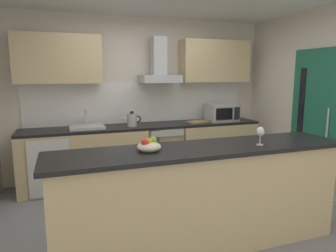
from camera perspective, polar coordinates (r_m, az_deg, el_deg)
ground at (r=3.78m, az=2.42°, el=-17.12°), size 5.31×4.59×0.02m
wall_back at (r=5.16m, az=-5.22°, el=5.26°), size 5.31×0.12×2.60m
wall_right at (r=4.70m, az=28.55°, el=3.69°), size 0.12×4.59×2.60m
backsplash_tile at (r=5.10m, az=-5.00°, el=4.42°), size 3.67×0.02×0.66m
counter_back at (r=4.94m, az=-3.97°, el=-4.94°), size 3.80×0.60×0.90m
counter_island at (r=3.05m, az=6.39°, el=-13.16°), size 2.90×0.64×1.02m
upper_cabinets at (r=4.93m, az=-4.65°, el=12.16°), size 3.74×0.32×0.70m
side_door at (r=4.84m, az=25.62°, el=0.79°), size 0.08×0.85×2.05m
oven at (r=4.98m, az=-1.13°, el=-4.67°), size 0.60×0.62×0.80m
refrigerator at (r=4.75m, az=-21.21°, el=-6.48°), size 0.58×0.60×0.85m
microwave at (r=5.28m, az=10.07°, el=2.52°), size 0.50×0.38×0.30m
sink at (r=4.67m, az=-14.95°, el=-0.10°), size 0.50×0.40×0.26m
kettle at (r=4.71m, az=-6.76°, el=1.20°), size 0.29×0.15×0.24m
range_hood at (r=4.95m, az=-1.66°, el=10.75°), size 0.62×0.45×0.72m
wine_glass at (r=3.06m, az=16.91°, el=-1.15°), size 0.08×0.08×0.18m
fruit_bowl at (r=2.73m, az=-3.58°, el=-3.74°), size 0.22×0.22×0.13m
chopping_board at (r=5.09m, az=5.56°, el=0.79°), size 0.38×0.29×0.02m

